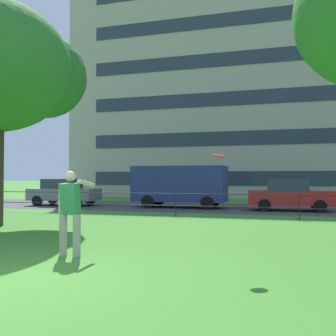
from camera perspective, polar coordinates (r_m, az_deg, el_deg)
ground_plane at (r=6.76m, az=-22.90°, el=-15.27°), size 300.00×300.00×0.00m
street_strip at (r=21.17m, az=4.84°, el=-5.80°), size 80.00×7.23×0.01m
park_fence at (r=16.03m, az=1.18°, el=-4.82°), size 39.03×0.04×1.00m
person_thrower at (r=8.28m, az=-14.29°, el=-6.04°), size 0.53×0.77×1.77m
frisbee at (r=7.37m, az=7.48°, el=1.83°), size 0.36×0.36×0.08m
car_grey_far_right at (r=23.16m, az=-15.23°, el=-3.46°), size 4.03×1.87×1.54m
panel_van_center at (r=20.84m, az=1.79°, el=-2.39°), size 5.02×2.14×2.24m
car_red_left at (r=19.72m, az=17.66°, el=-3.81°), size 4.03×1.87×1.54m
apartment_building_background at (r=36.43m, az=13.98°, el=11.18°), size 33.08×11.53×19.07m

